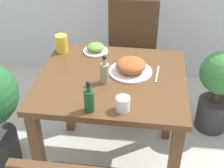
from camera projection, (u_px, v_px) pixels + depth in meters
The scene contains 12 objects.
ground_plane at pixel (112, 164), 2.23m from camera, with size 16.00×16.00×0.00m, color #B7B2A8.
dining_table at pixel (112, 95), 1.89m from camera, with size 0.86×0.76×0.74m.
chair_far at pixel (131, 52), 2.52m from camera, with size 0.42×0.42×0.92m.
food_plate at pixel (131, 67), 1.84m from camera, with size 0.26×0.26×0.09m.
side_plate at pixel (96, 49), 2.06m from camera, with size 0.16×0.16×0.06m.
drink_cup at pixel (123, 104), 1.54m from camera, with size 0.07×0.07×0.08m.
juice_glass at pixel (62, 44), 2.04m from camera, with size 0.08×0.08×0.12m.
sauce_bottle at pixel (89, 100), 1.52m from camera, with size 0.05×0.05×0.17m.
condiment_bottle at pixel (105, 72), 1.73m from camera, with size 0.05×0.05×0.17m.
fork_utensil at pixel (104, 70), 1.87m from camera, with size 0.02×0.18×0.00m.
spoon_utensil at pixel (157, 74), 1.84m from camera, with size 0.02×0.18×0.00m.
potted_plant_right at pixel (218, 87), 2.35m from camera, with size 0.32×0.32×0.67m.
Camera 1 is at (0.20, -1.52, 1.72)m, focal length 50.00 mm.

